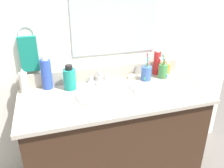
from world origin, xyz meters
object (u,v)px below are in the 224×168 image
at_px(faucet, 99,79).
at_px(bottle_shampoo_blue, 46,74).
at_px(bottle_oil_amber, 167,68).
at_px(bottle_mouthwash_teal, 70,79).
at_px(cup_blue_plastic, 146,73).
at_px(hand_towel, 29,54).
at_px(bottle_lotion_white, 24,82).
at_px(cup_green, 163,70).
at_px(soap_bar, 132,77).
at_px(bottle_spray_red, 157,62).

xyz_separation_m(faucet, bottle_shampoo_blue, (-0.34, 0.01, 0.07)).
bearing_deg(bottle_oil_amber, faucet, -178.59).
distance_m(bottle_mouthwash_teal, cup_blue_plastic, 0.53).
distance_m(hand_towel, bottle_shampoo_blue, 0.16).
bearing_deg(bottle_mouthwash_teal, faucet, 12.05).
distance_m(faucet, bottle_shampoo_blue, 0.35).
distance_m(bottle_lotion_white, bottle_mouthwash_teal, 0.28).
bearing_deg(bottle_shampoo_blue, bottle_lotion_white, -170.42).
relative_size(cup_green, soap_bar, 3.05).
relative_size(hand_towel, cup_blue_plastic, 1.12).
relative_size(bottle_shampoo_blue, cup_blue_plastic, 1.12).
distance_m(bottle_shampoo_blue, soap_bar, 0.59).
bearing_deg(cup_blue_plastic, cup_green, -0.14).
distance_m(hand_towel, cup_green, 0.91).
bearing_deg(cup_blue_plastic, bottle_oil_amber, 17.99).
xyz_separation_m(bottle_spray_red, cup_green, (0.01, -0.08, -0.04)).
bearing_deg(bottle_lotion_white, soap_bar, 1.37).
bearing_deg(bottle_shampoo_blue, soap_bar, -0.60).
distance_m(bottle_shampoo_blue, bottle_oil_amber, 0.87).
relative_size(bottle_oil_amber, bottle_lotion_white, 0.55).
relative_size(faucet, bottle_shampoo_blue, 0.73).
bearing_deg(bottle_mouthwash_teal, bottle_shampoo_blue, 159.16).
relative_size(hand_towel, faucet, 1.38).
height_order(bottle_mouthwash_teal, cup_green, cup_green).
xyz_separation_m(faucet, cup_green, (0.46, -0.05, 0.03)).
bearing_deg(hand_towel, cup_blue_plastic, -9.52).
distance_m(bottle_spray_red, cup_green, 0.09).
bearing_deg(bottle_mouthwash_teal, bottle_spray_red, 6.14).
bearing_deg(cup_green, bottle_spray_red, 97.32).
bearing_deg(soap_bar, bottle_lotion_white, -178.63).
distance_m(bottle_lotion_white, soap_bar, 0.73).
distance_m(bottle_spray_red, bottle_lotion_white, 0.93).
xyz_separation_m(cup_green, soap_bar, (-0.21, 0.06, -0.05)).
bearing_deg(bottle_spray_red, faucet, -176.62).
bearing_deg(bottle_mouthwash_teal, cup_green, -0.86).
relative_size(hand_towel, bottle_shampoo_blue, 1.00).
height_order(bottle_spray_red, bottle_mouthwash_teal, bottle_spray_red).
height_order(cup_green, soap_bar, cup_green).
distance_m(hand_towel, faucet, 0.48).
xyz_separation_m(bottle_lotion_white, bottle_mouthwash_teal, (0.28, -0.03, 0.00)).
distance_m(bottle_spray_red, soap_bar, 0.22).
bearing_deg(cup_blue_plastic, bottle_mouthwash_teal, 178.96).
relative_size(hand_towel, soap_bar, 3.44).
bearing_deg(cup_blue_plastic, bottle_lotion_white, 177.27).
height_order(bottle_oil_amber, cup_green, cup_green).
distance_m(faucet, bottle_mouthwash_teal, 0.21).
height_order(hand_towel, cup_blue_plastic, hand_towel).
bearing_deg(soap_bar, bottle_mouthwash_teal, -174.10).
bearing_deg(soap_bar, bottle_oil_amber, 2.09).
height_order(bottle_oil_amber, bottle_mouthwash_teal, bottle_mouthwash_teal).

